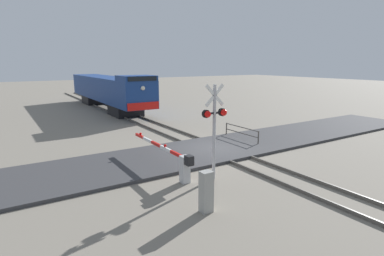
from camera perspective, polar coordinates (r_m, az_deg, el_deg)
The scene contains 9 objects.
ground_plane at distance 18.32m, azimuth 4.00°, elevation -4.03°, with size 160.00×160.00×0.00m, color gray.
rail_track_left at distance 17.90m, azimuth 2.14°, elevation -4.15°, with size 0.08×80.00×0.15m, color #59544C.
rail_track_right at distance 18.72m, azimuth 5.77°, elevation -3.47°, with size 0.08×80.00×0.15m, color #59544C.
road_surface at distance 18.30m, azimuth 4.00°, elevation -3.80°, with size 36.00×4.85×0.15m, color #38383A.
locomotive at distance 35.21m, azimuth -15.08°, elevation 6.78°, with size 2.99×19.20×3.91m.
crossing_signal at distance 13.23m, azimuth 4.16°, elevation 1.28°, with size 1.18×0.33×4.16m.
crossing_gate at distance 13.84m, azimuth -2.90°, elevation -5.87°, with size 0.36×5.79×1.29m.
utility_cabinet at distance 10.80m, azimuth 2.61°, elevation -11.59°, with size 0.41×0.35×1.46m, color #999993.
guard_railing at distance 20.46m, azimuth 9.04°, elevation -0.63°, with size 0.08×3.18×0.95m.
Camera 1 is at (-10.50, -14.15, 5.05)m, focal length 29.14 mm.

